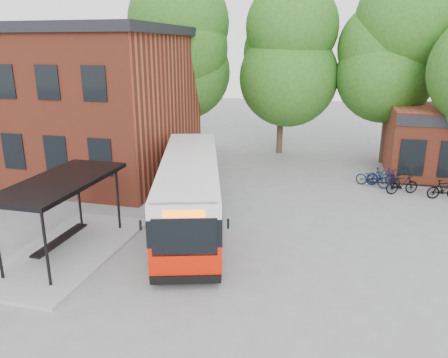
% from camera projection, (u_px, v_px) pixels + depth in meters
% --- Properties ---
extents(ground, '(100.00, 100.00, 0.00)m').
position_uv_depth(ground, '(191.00, 255.00, 16.18)').
color(ground, slate).
extents(station_building, '(18.40, 10.40, 8.50)m').
position_uv_depth(station_building, '(33.00, 101.00, 26.38)').
color(station_building, maroon).
rests_on(station_building, ground).
extents(bus_shelter, '(3.60, 7.00, 2.90)m').
position_uv_depth(bus_shelter, '(65.00, 217.00, 15.91)').
color(bus_shelter, black).
rests_on(bus_shelter, ground).
extents(bike_rail, '(5.20, 0.10, 0.38)m').
position_uv_depth(bike_rail, '(417.00, 188.00, 23.18)').
color(bike_rail, black).
rests_on(bike_rail, ground).
extents(tree_0, '(7.92, 7.92, 11.00)m').
position_uv_depth(tree_0, '(181.00, 74.00, 30.83)').
color(tree_0, '#245617').
rests_on(tree_0, ground).
extents(tree_1, '(7.92, 7.92, 10.40)m').
position_uv_depth(tree_1, '(282.00, 79.00, 30.17)').
color(tree_1, '#245617').
rests_on(tree_1, ground).
extents(tree_2, '(7.92, 7.92, 11.00)m').
position_uv_depth(tree_2, '(391.00, 78.00, 27.49)').
color(tree_2, '#245617').
rests_on(tree_2, ground).
extents(city_bus, '(5.58, 11.45, 2.86)m').
position_uv_depth(city_bus, '(190.00, 191.00, 18.77)').
color(city_bus, red).
rests_on(city_bus, ground).
extents(bicycle_0, '(1.96, 1.31, 0.97)m').
position_uv_depth(bicycle_0, '(373.00, 178.00, 23.91)').
color(bicycle_0, '#0C1E3A').
rests_on(bicycle_0, ground).
extents(bicycle_1, '(1.75, 0.90, 1.01)m').
position_uv_depth(bicycle_1, '(382.00, 176.00, 24.14)').
color(bicycle_1, '#0D145A').
rests_on(bicycle_1, ground).
extents(bicycle_2, '(1.96, 1.35, 0.98)m').
position_uv_depth(bicycle_2, '(384.00, 177.00, 24.11)').
color(bicycle_2, black).
rests_on(bicycle_2, ground).
extents(bicycle_3, '(1.82, 1.17, 1.06)m').
position_uv_depth(bicycle_3, '(402.00, 184.00, 22.68)').
color(bicycle_3, black).
rests_on(bicycle_3, ground).
extents(bicycle_5, '(1.73, 0.86, 1.00)m').
position_uv_depth(bicycle_5, '(444.00, 189.00, 21.95)').
color(bicycle_5, black).
rests_on(bicycle_5, ground).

